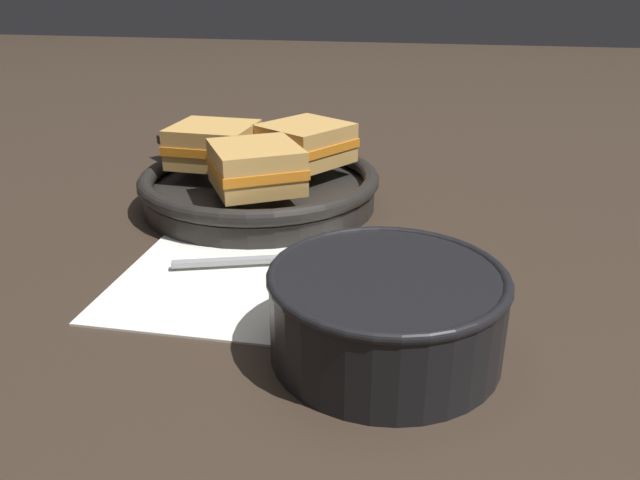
% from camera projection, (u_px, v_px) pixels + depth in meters
% --- Properties ---
extents(ground_plane, '(4.00, 4.00, 0.00)m').
position_uv_depth(ground_plane, '(289.00, 281.00, 0.55)').
color(ground_plane, '#382B21').
extents(napkin, '(0.25, 0.22, 0.00)m').
position_uv_depth(napkin, '(263.00, 274.00, 0.56)').
color(napkin, white).
rests_on(napkin, ground_plane).
extents(soup_bowl, '(0.17, 0.17, 0.07)m').
position_uv_depth(soup_bowl, '(386.00, 307.00, 0.44)').
color(soup_bowl, black).
rests_on(soup_bowl, ground_plane).
extents(spoon, '(0.17, 0.07, 0.01)m').
position_uv_depth(spoon, '(305.00, 257.00, 0.58)').
color(spoon, '#9E9EA3').
rests_on(spoon, napkin).
extents(skillet, '(0.34, 0.31, 0.04)m').
position_uv_depth(skillet, '(259.00, 187.00, 0.72)').
color(skillet, black).
rests_on(skillet, ground_plane).
extents(sandwich_near_left, '(0.12, 0.13, 0.05)m').
position_uv_depth(sandwich_near_left, '(256.00, 167.00, 0.65)').
color(sandwich_near_left, tan).
rests_on(sandwich_near_left, skillet).
extents(sandwich_near_right, '(0.12, 0.13, 0.05)m').
position_uv_depth(sandwich_near_right, '(305.00, 143.00, 0.74)').
color(sandwich_near_right, tan).
rests_on(sandwich_near_right, skillet).
extents(sandwich_far_left, '(0.10, 0.09, 0.05)m').
position_uv_depth(sandwich_far_left, '(214.00, 144.00, 0.73)').
color(sandwich_far_left, tan).
rests_on(sandwich_far_left, skillet).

